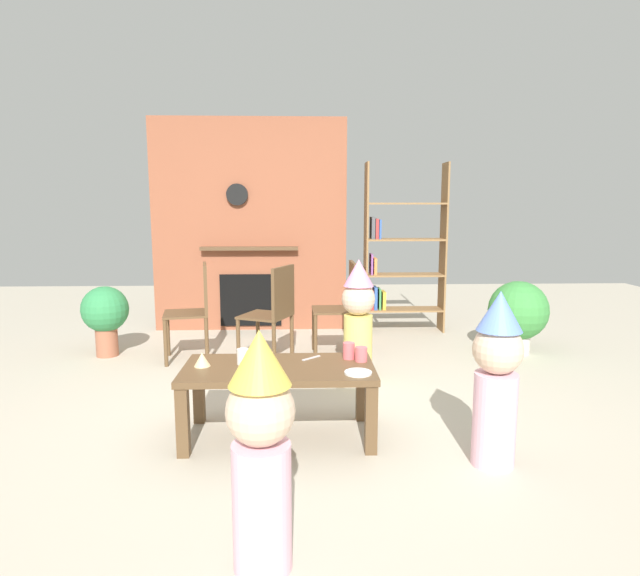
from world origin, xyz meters
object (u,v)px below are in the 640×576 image
at_px(paper_plate_rear, 266,373).
at_px(child_in_pink, 496,375).
at_px(paper_cup_near_right, 243,357).
at_px(potted_plant_short, 105,313).
at_px(paper_cup_center, 361,354).
at_px(paper_plate_front, 358,373).
at_px(birthday_cake_slice, 202,359).
at_px(coffee_table, 278,377).
at_px(child_by_the_chairs, 358,316).
at_px(paper_cup_near_left, 348,351).
at_px(potted_plant_tall, 518,312).
at_px(dining_chair_right, 343,302).
at_px(child_with_cone_hat, 260,446).
at_px(bookshelf, 398,256).
at_px(dining_chair_left, 195,306).
at_px(dining_chair_middle, 274,309).

height_order(paper_plate_rear, child_in_pink, child_in_pink).
distance_m(paper_cup_near_right, potted_plant_short, 2.37).
distance_m(paper_cup_center, child_in_pink, 0.85).
relative_size(paper_plate_front, birthday_cake_slice, 1.62).
xyz_separation_m(coffee_table, child_by_the_chairs, (0.61, 1.15, 0.14)).
relative_size(paper_cup_near_left, potted_plant_tall, 0.15).
bearing_deg(paper_plate_front, paper_cup_near_right, 162.62).
xyz_separation_m(paper_plate_rear, potted_plant_short, (-1.66, 2.03, -0.04)).
relative_size(birthday_cake_slice, potted_plant_short, 0.15).
relative_size(paper_cup_near_left, dining_chair_right, 0.12).
bearing_deg(child_in_pink, paper_cup_center, -17.15).
relative_size(paper_cup_near_left, child_in_pink, 0.11).
relative_size(paper_cup_center, child_by_the_chairs, 0.09).
xyz_separation_m(paper_cup_near_right, potted_plant_tall, (2.47, 1.78, -0.10)).
height_order(paper_cup_near_right, child_with_cone_hat, child_with_cone_hat).
relative_size(bookshelf, potted_plant_tall, 2.67).
xyz_separation_m(paper_cup_center, birthday_cake_slice, (-0.99, -0.07, -0.00)).
relative_size(paper_plate_rear, birthday_cake_slice, 1.79).
bearing_deg(dining_chair_right, birthday_cake_slice, 60.02).
distance_m(bookshelf, child_with_cone_hat, 4.25).
bearing_deg(dining_chair_left, potted_plant_short, -19.65).
relative_size(paper_cup_center, paper_plate_rear, 0.52).
height_order(child_in_pink, dining_chair_right, child_in_pink).
distance_m(paper_cup_near_left, paper_plate_front, 0.32).
distance_m(bookshelf, potted_plant_short, 3.14).
distance_m(child_with_cone_hat, child_by_the_chairs, 2.46).
bearing_deg(child_in_pink, bookshelf, -71.89).
relative_size(coffee_table, paper_cup_center, 12.71).
xyz_separation_m(paper_cup_center, potted_plant_short, (-2.24, 1.80, -0.08)).
distance_m(coffee_table, potted_plant_tall, 2.90).
xyz_separation_m(paper_cup_center, paper_plate_rear, (-0.58, -0.24, -0.04)).
bearing_deg(dining_chair_middle, coffee_table, 118.43).
bearing_deg(dining_chair_middle, bookshelf, -112.19).
xyz_separation_m(birthday_cake_slice, child_in_pink, (1.68, -0.43, 0.02)).
bearing_deg(paper_plate_rear, birthday_cake_slice, 157.67).
bearing_deg(paper_cup_center, paper_plate_front, -100.26).
distance_m(birthday_cake_slice, child_by_the_chairs, 1.56).
height_order(bookshelf, child_in_pink, bookshelf).
relative_size(paper_cup_center, child_in_pink, 0.09).
distance_m(child_with_cone_hat, potted_plant_tall, 3.81).
xyz_separation_m(child_in_pink, dining_chair_right, (-0.66, 2.26, -0.01)).
bearing_deg(coffee_table, potted_plant_short, 132.43).
bearing_deg(dining_chair_right, bookshelf, -127.00).
height_order(paper_cup_near_left, paper_plate_rear, paper_cup_near_left).
distance_m(paper_cup_near_right, paper_plate_front, 0.73).
bearing_deg(coffee_table, dining_chair_right, 73.71).
xyz_separation_m(bookshelf, coffee_table, (-1.24, -2.82, -0.48)).
relative_size(paper_cup_center, child_with_cone_hat, 0.09).
height_order(dining_chair_left, dining_chair_middle, same).
height_order(dining_chair_middle, potted_plant_tall, dining_chair_middle).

